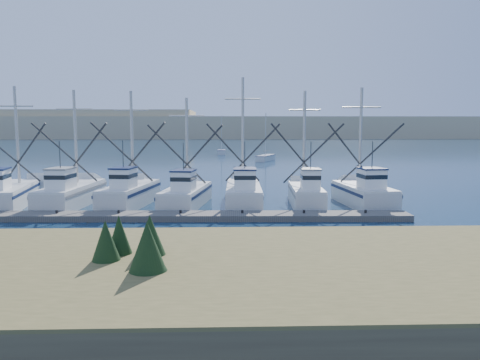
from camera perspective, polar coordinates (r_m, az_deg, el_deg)
name	(u,v)px	position (r m, az deg, el deg)	size (l,w,h in m)	color
ground	(307,237)	(25.80, 8.19, -6.94)	(500.00, 500.00, 0.00)	#0D2439
shore_bank	(115,289)	(16.00, -14.97, -12.69)	(40.00, 10.00, 1.60)	#4C422D
floating_dock	(181,216)	(30.59, -7.25, -4.40)	(29.61, 1.97, 0.39)	#5A5651
dune_ridge	(234,127)	(234.73, -0.74, 6.42)	(360.00, 60.00, 10.00)	tan
trawler_fleet	(180,193)	(35.47, -7.29, -1.64)	(30.22, 9.21, 9.79)	silver
sailboat_near	(266,158)	(80.13, 3.15, 2.70)	(3.96, 6.98, 8.10)	silver
sailboat_far	(222,152)	(97.59, -2.27, 3.42)	(1.59, 4.89, 8.10)	silver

